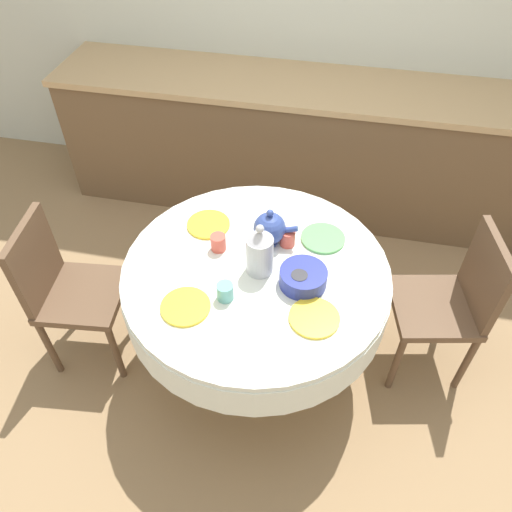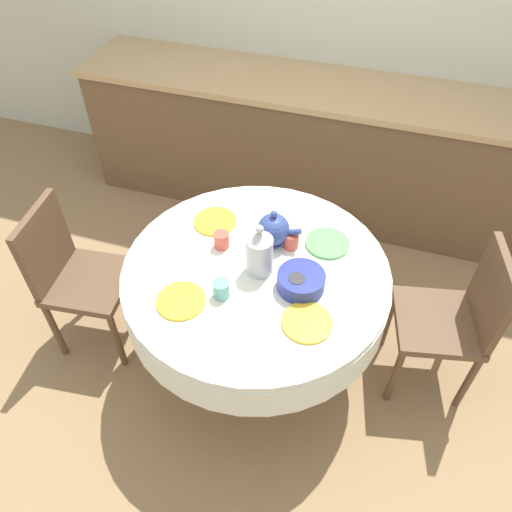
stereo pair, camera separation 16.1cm
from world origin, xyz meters
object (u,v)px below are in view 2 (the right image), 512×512
Objects in this scene: chair_left at (456,316)px; coffee_carafe at (259,252)px; teapot at (274,230)px; chair_right at (74,272)px.

coffee_carafe reaches higher than chair_left.
coffee_carafe reaches higher than teapot.
chair_left is 1.00× the size of chair_right.
chair_left is 1.00m from coffee_carafe.
chair_right is 3.28× the size of coffee_carafe.
teapot is (0.01, 0.19, -0.03)m from coffee_carafe.
teapot is (-0.91, -0.02, 0.32)m from chair_left.
chair_left is 0.96m from teapot.
coffee_carafe is (-0.92, -0.20, 0.35)m from chair_left.
coffee_carafe reaches higher than chair_right.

